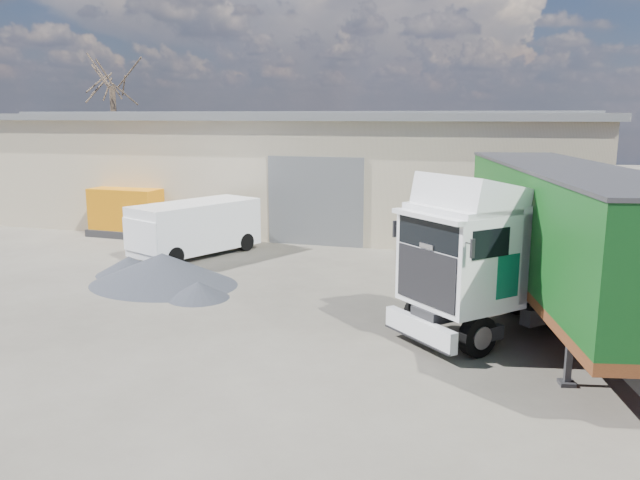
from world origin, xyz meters
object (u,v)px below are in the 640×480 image
(box_trailer, at_px, (562,229))
(orange_skip, at_px, (131,215))
(bare_tree, at_px, (111,70))
(tractor_unit, at_px, (484,268))
(panel_van, at_px, (191,229))

(box_trailer, relative_size, orange_skip, 3.54)
(bare_tree, xyz_separation_m, box_trailer, (24.73, -17.54, -5.49))
(tractor_unit, xyz_separation_m, panel_van, (-10.84, 5.90, -0.62))
(box_trailer, bearing_deg, bare_tree, 132.57)
(panel_van, bearing_deg, tractor_unit, -4.62)
(panel_van, distance_m, orange_skip, 5.45)
(tractor_unit, relative_size, panel_van, 1.08)
(orange_skip, bearing_deg, box_trailer, -20.02)
(box_trailer, bearing_deg, panel_van, 148.92)
(panel_van, bearing_deg, orange_skip, 170.62)
(tractor_unit, bearing_deg, orange_skip, -166.88)
(tractor_unit, bearing_deg, panel_van, -165.42)
(box_trailer, bearing_deg, tractor_unit, -151.42)
(bare_tree, bearing_deg, box_trailer, -35.36)
(bare_tree, xyz_separation_m, panel_van, (12.09, -13.19, -6.88))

